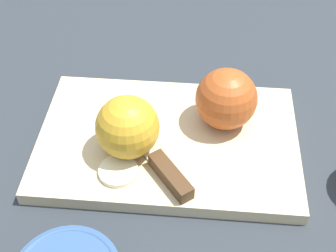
% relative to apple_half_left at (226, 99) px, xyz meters
% --- Properties ---
extents(ground_plane, '(4.00, 4.00, 0.00)m').
position_rel_apple_half_left_xyz_m(ground_plane, '(0.08, 0.03, -0.06)').
color(ground_plane, '#282D33').
extents(cutting_board, '(0.37, 0.27, 0.02)m').
position_rel_apple_half_left_xyz_m(cutting_board, '(0.08, 0.03, -0.05)').
color(cutting_board, '#D1B789').
rests_on(cutting_board, ground_plane).
extents(apple_half_left, '(0.08, 0.08, 0.08)m').
position_rel_apple_half_left_xyz_m(apple_half_left, '(0.00, 0.00, 0.00)').
color(apple_half_left, '#AD4C1E').
rests_on(apple_half_left, cutting_board).
extents(apple_half_right, '(0.08, 0.08, 0.08)m').
position_rel_apple_half_left_xyz_m(apple_half_right, '(0.13, 0.05, -0.00)').
color(apple_half_right, gold).
rests_on(apple_half_right, cutting_board).
extents(knife, '(0.10, 0.15, 0.02)m').
position_rel_apple_half_left_xyz_m(knife, '(0.09, 0.09, -0.03)').
color(knife, silver).
rests_on(knife, cutting_board).
extents(apple_slice, '(0.05, 0.05, 0.01)m').
position_rel_apple_half_left_xyz_m(apple_slice, '(0.14, 0.09, -0.04)').
color(apple_slice, beige).
rests_on(apple_slice, cutting_board).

